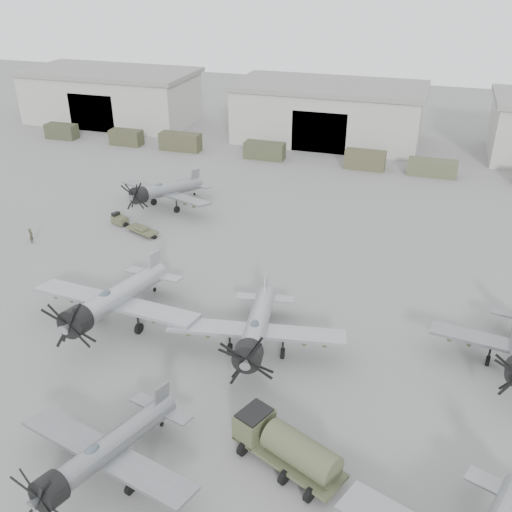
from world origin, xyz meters
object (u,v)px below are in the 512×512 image
Objects in this scene: aircraft_mid_2 at (256,330)px; tug_trailer at (128,224)px; fuel_tanker at (287,445)px; aircraft_far_0 at (163,191)px; aircraft_mid_1 at (112,301)px; aircraft_near_1 at (101,454)px; ground_crew at (31,236)px.

aircraft_mid_2 reaches higher than tug_trailer.
tug_trailer is at bearing 157.25° from fuel_tanker.
aircraft_mid_1 is at bearing -55.02° from aircraft_far_0.
aircraft_mid_1 is 23.75m from aircraft_far_0.
ground_crew is at bearing 147.15° from aircraft_near_1.
fuel_tanker is 4.50× the size of ground_crew.
aircraft_mid_1 is at bearing 169.97° from aircraft_mid_2.
aircraft_mid_1 reaches higher than ground_crew.
fuel_tanker is (4.75, -9.07, -0.86)m from aircraft_mid_2.
ground_crew is (-22.78, 24.11, -1.31)m from aircraft_near_1.
fuel_tanker is at bearing -72.06° from aircraft_mid_2.
tug_trailer is 4.05× the size of ground_crew.
fuel_tanker is (16.48, -9.14, -1.05)m from aircraft_mid_1.
aircraft_mid_1 is at bearing -42.58° from tug_trailer.
aircraft_mid_2 is at bearing -132.35° from ground_crew.
aircraft_near_1 is at bearing -157.43° from ground_crew.
aircraft_mid_1 is 18.87m from fuel_tanker.
aircraft_mid_1 is 8.88× the size of ground_crew.
aircraft_mid_2 is 10.27m from fuel_tanker.
aircraft_mid_1 is 2.19× the size of tug_trailer.
aircraft_mid_2 is 1.07× the size of aircraft_far_0.
ground_crew is (-32.24, 19.91, -0.72)m from fuel_tanker.
tug_trailer is at bearing 120.30° from aircraft_mid_1.
aircraft_near_1 reaches higher than fuel_tanker.
ground_crew is at bearing -119.53° from tug_trailer.
fuel_tanker is (23.10, -31.94, -0.73)m from aircraft_far_0.
fuel_tanker is at bearing 37.66° from aircraft_near_1.
aircraft_far_0 is 7.72× the size of ground_crew.
aircraft_mid_2 is at bearing 4.43° from aircraft_mid_1.
aircraft_mid_1 is 19.18m from ground_crew.
ground_crew is at bearing 148.78° from aircraft_mid_2.
aircraft_far_0 reaches higher than aircraft_near_1.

